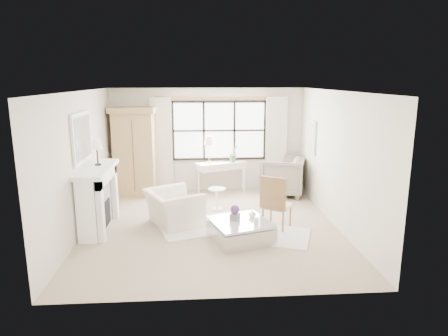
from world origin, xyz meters
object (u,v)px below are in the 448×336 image
(console_table, at_px, (221,177))
(club_armchair, at_px, (174,208))
(coffee_table, at_px, (240,231))
(armoire, at_px, (135,151))

(console_table, xyz_separation_m, club_armchair, (-1.12, -2.37, -0.04))
(club_armchair, height_order, coffee_table, club_armchair)
(console_table, bearing_deg, club_armchair, -136.81)
(armoire, height_order, console_table, armoire)
(armoire, relative_size, club_armchair, 2.05)
(armoire, relative_size, coffee_table, 1.78)
(console_table, height_order, coffee_table, console_table)
(armoire, xyz_separation_m, club_armchair, (1.08, -2.28, -0.78))
(console_table, distance_m, club_armchair, 2.62)
(armoire, height_order, club_armchair, armoire)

